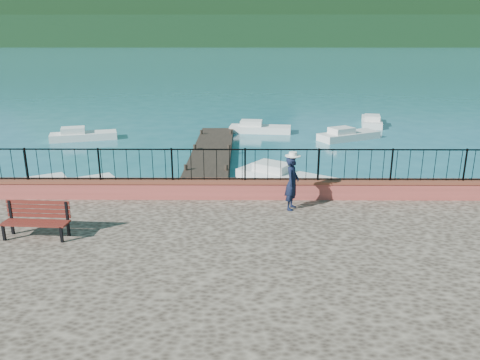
{
  "coord_description": "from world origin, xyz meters",
  "views": [
    {
      "loc": [
        -0.36,
        -9.86,
        5.94
      ],
      "look_at": [
        -0.44,
        2.0,
        2.3
      ],
      "focal_mm": 35.0,
      "sensor_mm": 36.0,
      "label": 1
    }
  ],
  "objects_px": {
    "boat_0": "(63,184)",
    "boat_2": "(349,133)",
    "park_bench": "(37,227)",
    "person": "(292,183)",
    "boat_1": "(285,174)",
    "boat_5": "(372,119)",
    "boat_3": "(83,133)",
    "boat_4": "(260,126)"
  },
  "relations": [
    {
      "from": "boat_5",
      "to": "boat_2",
      "type": "bearing_deg",
      "value": 164.37
    },
    {
      "from": "boat_0",
      "to": "boat_5",
      "type": "relative_size",
      "value": 1.04
    },
    {
      "from": "boat_3",
      "to": "boat_0",
      "type": "bearing_deg",
      "value": -93.15
    },
    {
      "from": "park_bench",
      "to": "boat_5",
      "type": "distance_m",
      "value": 26.3
    },
    {
      "from": "boat_1",
      "to": "boat_4",
      "type": "bearing_deg",
      "value": 128.12
    },
    {
      "from": "boat_0",
      "to": "boat_2",
      "type": "distance_m",
      "value": 17.0
    },
    {
      "from": "boat_1",
      "to": "boat_5",
      "type": "relative_size",
      "value": 1.08
    },
    {
      "from": "park_bench",
      "to": "boat_2",
      "type": "relative_size",
      "value": 0.42
    },
    {
      "from": "boat_3",
      "to": "boat_4",
      "type": "bearing_deg",
      "value": -5.14
    },
    {
      "from": "boat_1",
      "to": "boat_3",
      "type": "height_order",
      "value": "same"
    },
    {
      "from": "park_bench",
      "to": "boat_2",
      "type": "height_order",
      "value": "park_bench"
    },
    {
      "from": "park_bench",
      "to": "boat_4",
      "type": "distance_m",
      "value": 20.34
    },
    {
      "from": "park_bench",
      "to": "boat_1",
      "type": "distance_m",
      "value": 10.87
    },
    {
      "from": "person",
      "to": "park_bench",
      "type": "bearing_deg",
      "value": 126.52
    },
    {
      "from": "boat_1",
      "to": "boat_3",
      "type": "distance_m",
      "value": 14.33
    },
    {
      "from": "boat_0",
      "to": "boat_2",
      "type": "xyz_separation_m",
      "value": [
        13.45,
        10.4,
        0.0
      ]
    },
    {
      "from": "boat_0",
      "to": "boat_5",
      "type": "distance_m",
      "value": 22.25
    },
    {
      "from": "boat_1",
      "to": "boat_0",
      "type": "bearing_deg",
      "value": -135.45
    },
    {
      "from": "boat_0",
      "to": "boat_2",
      "type": "relative_size",
      "value": 1.05
    },
    {
      "from": "boat_1",
      "to": "boat_2",
      "type": "bearing_deg",
      "value": 97.16
    },
    {
      "from": "park_bench",
      "to": "boat_4",
      "type": "relative_size",
      "value": 0.42
    },
    {
      "from": "boat_0",
      "to": "boat_5",
      "type": "height_order",
      "value": "same"
    },
    {
      "from": "boat_4",
      "to": "boat_5",
      "type": "height_order",
      "value": "same"
    },
    {
      "from": "boat_3",
      "to": "boat_4",
      "type": "height_order",
      "value": "same"
    },
    {
      "from": "park_bench",
      "to": "boat_4",
      "type": "bearing_deg",
      "value": 76.03
    },
    {
      "from": "person",
      "to": "boat_0",
      "type": "height_order",
      "value": "person"
    },
    {
      "from": "person",
      "to": "boat_1",
      "type": "distance_m",
      "value": 6.53
    },
    {
      "from": "boat_0",
      "to": "boat_1",
      "type": "height_order",
      "value": "same"
    },
    {
      "from": "boat_0",
      "to": "boat_4",
      "type": "height_order",
      "value": "same"
    },
    {
      "from": "boat_5",
      "to": "boat_3",
      "type": "bearing_deg",
      "value": 118.1
    },
    {
      "from": "park_bench",
      "to": "person",
      "type": "distance_m",
      "value": 6.79
    },
    {
      "from": "boat_2",
      "to": "boat_0",
      "type": "bearing_deg",
      "value": -170.39
    },
    {
      "from": "park_bench",
      "to": "boat_2",
      "type": "xyz_separation_m",
      "value": [
        11.44,
        17.23,
        -1.07
      ]
    },
    {
      "from": "park_bench",
      "to": "boat_3",
      "type": "distance_m",
      "value": 17.7
    },
    {
      "from": "park_bench",
      "to": "boat_4",
      "type": "height_order",
      "value": "park_bench"
    },
    {
      "from": "person",
      "to": "boat_3",
      "type": "xyz_separation_m",
      "value": [
        -11.01,
        15.01,
        -1.58
      ]
    },
    {
      "from": "person",
      "to": "boat_4",
      "type": "height_order",
      "value": "person"
    },
    {
      "from": "boat_2",
      "to": "boat_3",
      "type": "distance_m",
      "value": 16.01
    },
    {
      "from": "boat_1",
      "to": "person",
      "type": "bearing_deg",
      "value": -58.84
    },
    {
      "from": "person",
      "to": "boat_3",
      "type": "bearing_deg",
      "value": 55.15
    },
    {
      "from": "person",
      "to": "boat_4",
      "type": "bearing_deg",
      "value": 19.81
    },
    {
      "from": "boat_1",
      "to": "boat_2",
      "type": "xyz_separation_m",
      "value": [
        4.61,
        8.85,
        0.0
      ]
    }
  ]
}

